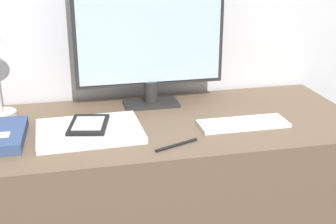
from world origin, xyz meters
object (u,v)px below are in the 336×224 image
Objects in this scene: keyboard at (243,123)px; ereader at (89,125)px; laptop at (89,131)px; pen at (177,145)px; monitor at (150,35)px.

ereader is at bearing 173.42° from keyboard.
laptop is 2.35× the size of pen.
keyboard is at bearing -46.26° from monitor.
keyboard is 0.50m from laptop.
monitor is at bearing 43.83° from laptop.
monitor reaches higher than pen.
ereader is 1.32× the size of pen.
keyboard is 1.57× the size of ereader.
laptop is at bearing 148.44° from pen.
monitor is at bearing 90.77° from pen.
pen is at bearing -89.23° from monitor.
monitor is 0.39m from ereader.
laptop is at bearing -136.17° from monitor.
ereader is at bearing 91.16° from laptop.
laptop is 0.02m from ereader.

